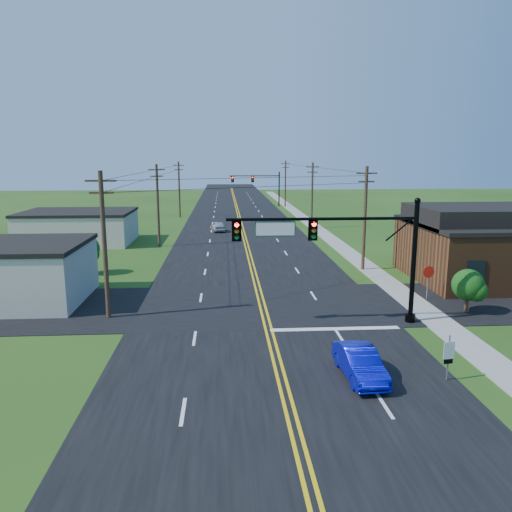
{
  "coord_description": "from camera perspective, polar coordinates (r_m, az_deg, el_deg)",
  "views": [
    {
      "loc": [
        -2.31,
        -20.0,
        9.8
      ],
      "look_at": [
        -0.37,
        10.0,
        3.79
      ],
      "focal_mm": 35.0,
      "sensor_mm": 36.0,
      "label": 1
    }
  ],
  "objects": [
    {
      "name": "tree_left",
      "position": [
        44.26,
        -18.95,
        0.76
      ],
      "size": [
        2.4,
        2.4,
        3.37
      ],
      "color": "#3B231B",
      "rests_on": "ground"
    },
    {
      "name": "road_main",
      "position": [
        70.72,
        -1.8,
        3.36
      ],
      "size": [
        16.0,
        220.0,
        0.04
      ],
      "primitive_type": "cube",
      "color": "black",
      "rests_on": "ground"
    },
    {
      "name": "utility_pole_right_a",
      "position": [
        44.01,
        12.34,
        4.43
      ],
      "size": [
        1.8,
        0.28,
        9.0
      ],
      "color": "#3B231B",
      "rests_on": "ground"
    },
    {
      "name": "utility_pole_left_b",
      "position": [
        55.7,
        -11.16,
        5.87
      ],
      "size": [
        1.8,
        0.28,
        9.0
      ],
      "color": "#3B231B",
      "rests_on": "ground"
    },
    {
      "name": "cream_bldg_far",
      "position": [
        60.88,
        -19.61,
        3.16
      ],
      "size": [
        12.2,
        9.2,
        3.7
      ],
      "color": "beige",
      "rests_on": "ground"
    },
    {
      "name": "route_sign",
      "position": [
        23.93,
        21.16,
        -10.46
      ],
      "size": [
        0.53,
        0.12,
        2.12
      ],
      "rotation": [
        0.0,
        0.0,
        0.16
      ],
      "color": "slate",
      "rests_on": "ground"
    },
    {
      "name": "shrub_corner",
      "position": [
        34.18,
        23.07,
        -3.07
      ],
      "size": [
        2.0,
        2.0,
        2.86
      ],
      "color": "#3B231B",
      "rests_on": "ground"
    },
    {
      "name": "blue_car",
      "position": [
        23.31,
        11.77,
        -11.96
      ],
      "size": [
        1.69,
        4.24,
        1.37
      ],
      "primitive_type": "imported",
      "rotation": [
        0.0,
        0.0,
        0.06
      ],
      "color": "#080CB3",
      "rests_on": "ground"
    },
    {
      "name": "distant_car",
      "position": [
        66.43,
        -4.37,
        3.38
      ],
      "size": [
        2.2,
        4.09,
        1.32
      ],
      "primitive_type": "imported",
      "rotation": [
        0.0,
        0.0,
        3.31
      ],
      "color": "silver",
      "rests_on": "ground"
    },
    {
      "name": "utility_pole_left_c",
      "position": [
        82.47,
        -8.77,
        7.66
      ],
      "size": [
        1.8,
        0.28,
        9.0
      ],
      "color": "#3B231B",
      "rests_on": "ground"
    },
    {
      "name": "brick_building",
      "position": [
        44.69,
        26.31,
        0.54
      ],
      "size": [
        14.2,
        11.2,
        4.7
      ],
      "color": "brown",
      "rests_on": "ground"
    },
    {
      "name": "sidewalk",
      "position": [
        62.13,
        8.25,
        2.16
      ],
      "size": [
        2.0,
        160.0,
        0.08
      ],
      "primitive_type": "cube",
      "color": "gray",
      "rests_on": "ground"
    },
    {
      "name": "utility_pole_left_a",
      "position": [
        31.27,
        -16.95,
        1.47
      ],
      "size": [
        1.8,
        0.28,
        9.0
      ],
      "color": "#3B231B",
      "rests_on": "ground"
    },
    {
      "name": "signal_mast_main",
      "position": [
        29.22,
        9.51,
        1.2
      ],
      "size": [
        11.3,
        0.6,
        7.48
      ],
      "color": "black",
      "rests_on": "ground"
    },
    {
      "name": "road_cross",
      "position": [
        33.54,
        0.41,
        -5.64
      ],
      "size": [
        70.0,
        10.0,
        0.04
      ],
      "primitive_type": "cube",
      "color": "black",
      "rests_on": "ground"
    },
    {
      "name": "stop_sign",
      "position": [
        36.34,
        19.1,
        -2.11
      ],
      "size": [
        0.87,
        0.13,
        2.44
      ],
      "rotation": [
        0.0,
        0.0,
        0.07
      ],
      "color": "slate",
      "rests_on": "ground"
    },
    {
      "name": "signal_mast_far",
      "position": [
        100.37,
        0.16,
        8.32
      ],
      "size": [
        10.98,
        0.6,
        7.48
      ],
      "color": "black",
      "rests_on": "ground"
    },
    {
      "name": "utility_pole_right_b",
      "position": [
        69.26,
        6.43,
        7.04
      ],
      "size": [
        1.8,
        0.28,
        9.0
      ],
      "color": "#3B231B",
      "rests_on": "ground"
    },
    {
      "name": "tree_right_back",
      "position": [
        50.03,
        17.83,
        2.49
      ],
      "size": [
        3.0,
        3.0,
        4.1
      ],
      "color": "#3B231B",
      "rests_on": "ground"
    },
    {
      "name": "utility_pole_right_c",
      "position": [
        98.88,
        3.37,
        8.36
      ],
      "size": [
        1.8,
        0.28,
        9.0
      ],
      "color": "#3B231B",
      "rests_on": "ground"
    },
    {
      "name": "cream_bldg_near",
      "position": [
        37.84,
        -26.46,
        -1.7
      ],
      "size": [
        10.2,
        8.2,
        4.1
      ],
      "color": "beige",
      "rests_on": "ground"
    },
    {
      "name": "ground",
      "position": [
        22.4,
        2.69,
        -14.66
      ],
      "size": [
        260.0,
        260.0,
        0.0
      ],
      "primitive_type": "plane",
      "color": "#204112",
      "rests_on": "ground"
    }
  ]
}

